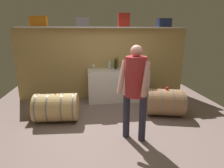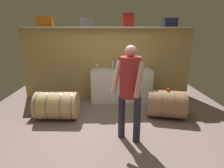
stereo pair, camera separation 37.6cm
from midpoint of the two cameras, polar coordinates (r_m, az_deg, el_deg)
ground_plane at (r=4.26m, az=1.58°, el=-11.22°), size 6.13×7.68×0.02m
back_wall_panel at (r=5.55m, az=0.59°, el=6.23°), size 4.93×0.10×2.02m
high_shelf_board at (r=5.33m, az=0.69°, el=16.93°), size 4.54×0.40×0.03m
toolcase_orange at (r=5.52m, az=-18.01°, el=17.69°), size 0.43×0.24×0.26m
toolcase_grey at (r=5.34m, az=-5.63°, el=18.28°), size 0.33×0.20×0.23m
toolcase_red at (r=5.40m, az=7.04°, el=18.87°), size 0.32×0.24×0.36m
toolcase_navy at (r=5.69m, az=19.27°, el=17.36°), size 0.38×0.23×0.23m
work_cabinet at (r=5.34m, az=4.82°, el=-0.36°), size 1.68×0.63×0.90m
wine_bottle_clear at (r=5.21m, az=2.26°, el=5.78°), size 0.08×0.08×0.27m
wine_bottle_dark at (r=5.28m, az=4.23°, el=6.05°), size 0.07×0.07×0.30m
wine_bottle_amber at (r=5.42m, az=4.79°, el=6.40°), size 0.08×0.08×0.33m
wine_glass at (r=5.28m, az=-2.54°, el=5.57°), size 0.08×0.08×0.14m
red_funnel at (r=5.34m, az=10.83°, el=5.05°), size 0.11×0.11×0.12m
wine_barrel_near at (r=4.53m, az=18.69°, el=-5.87°), size 0.96×0.80×0.64m
wine_barrel_far at (r=4.35m, az=-14.15°, el=-6.44°), size 0.96×0.67×0.63m
tasting_cup at (r=4.42m, az=19.18°, el=-1.72°), size 0.07×0.07×0.05m
winemaker_pouring at (r=3.19m, az=8.86°, el=-0.17°), size 0.57×0.52×1.71m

